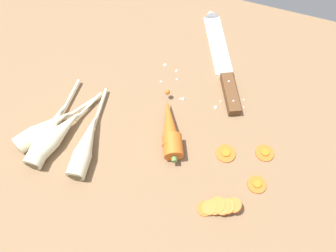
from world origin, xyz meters
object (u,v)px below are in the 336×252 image
object	(u,v)px
chefs_knife	(221,55)
parsnip_back	(86,145)
whole_carrot	(171,129)
parsnip_front	(59,133)
carrot_slice_stray_far	(226,153)
parsnip_mid_right	(45,129)
carrot_slice_stray_near	(257,184)
carrot_slice_stack	(218,207)
carrot_slice_stray_mid	(265,153)
parsnip_mid_left	(48,134)

from	to	relation	value
chefs_knife	parsnip_back	distance (cm)	40.57
whole_carrot	parsnip_back	bearing A→B (deg)	-149.36
parsnip_front	carrot_slice_stray_far	xyz separation A→B (cm)	(35.57, 8.05, -1.62)
chefs_knife	parsnip_mid_right	distance (cm)	46.24
parsnip_mid_right	carrot_slice_stray_near	xyz separation A→B (cm)	(46.86, 3.48, -1.62)
chefs_knife	whole_carrot	size ratio (longest dim) A/B	1.94
whole_carrot	carrot_slice_stray_near	xyz separation A→B (cm)	(20.56, -5.46, -1.74)
parsnip_front	carrot_slice_stack	world-z (taller)	parsnip_front
carrot_slice_stray_mid	parsnip_mid_right	bearing A→B (deg)	-166.76
parsnip_mid_left	parsnip_mid_right	xyz separation A→B (cm)	(-1.43, 0.94, 0.00)
carrot_slice_stack	carrot_slice_stray_near	distance (cm)	9.73
carrot_slice_stack	carrot_slice_stray_mid	bearing A→B (deg)	66.54
parsnip_front	carrot_slice_stray_far	world-z (taller)	parsnip_front
carrot_slice_stray_mid	parsnip_mid_left	bearing A→B (deg)	-165.26
carrot_slice_stray_mid	carrot_slice_stray_far	xyz separation A→B (cm)	(-7.97, -2.87, 0.00)
parsnip_mid_left	parsnip_front	bearing A→B (deg)	27.77
chefs_knife	carrot_slice_stack	size ratio (longest dim) A/B	3.92
chefs_knife	parsnip_mid_left	bearing A→B (deg)	-130.07
chefs_knife	whole_carrot	world-z (taller)	whole_carrot
parsnip_mid_right	carrot_slice_stray_mid	world-z (taller)	parsnip_mid_right
whole_carrot	parsnip_back	distance (cm)	18.64
parsnip_back	carrot_slice_stray_near	size ratio (longest dim) A/B	5.88
parsnip_front	chefs_knife	bearing A→B (deg)	51.07
parsnip_front	parsnip_mid_right	bearing A→B (deg)	-177.69
parsnip_front	carrot_slice_stack	xyz separation A→B (cm)	(37.06, -4.01, -0.90)
whole_carrot	carrot_slice_stray_mid	bearing A→B (deg)	5.83
parsnip_front	carrot_slice_stray_far	bearing A→B (deg)	12.75
parsnip_back	carrot_slice_stack	world-z (taller)	parsnip_back
parsnip_mid_right	parsnip_back	xyz separation A→B (cm)	(10.26, -0.56, -0.00)
parsnip_back	carrot_slice_stray_near	bearing A→B (deg)	6.30
carrot_slice_stack	carrot_slice_stray_mid	world-z (taller)	carrot_slice_stack
parsnip_front	carrot_slice_stack	size ratio (longest dim) A/B	2.39
chefs_knife	carrot_slice_stack	xyz separation A→B (cm)	(9.50, -38.14, 0.43)
parsnip_mid_right	carrot_slice_stray_mid	xyz separation A→B (cm)	(47.02, 11.06, -1.62)
chefs_knife	carrot_slice_stray_near	xyz separation A→B (cm)	(15.83, -30.78, -0.29)
carrot_slice_stray_mid	carrot_slice_stray_far	size ratio (longest dim) A/B	0.93
chefs_knife	carrot_slice_stray_mid	size ratio (longest dim) A/B	8.26
parsnip_front	carrot_slice_stray_near	world-z (taller)	parsnip_front
parsnip_back	whole_carrot	bearing A→B (deg)	30.64
parsnip_front	carrot_slice_stray_near	bearing A→B (deg)	4.41
parsnip_front	parsnip_mid_left	world-z (taller)	same
whole_carrot	parsnip_mid_right	bearing A→B (deg)	-161.22
carrot_slice_stray_near	carrot_slice_stray_mid	xyz separation A→B (cm)	(0.15, 7.58, 0.00)
whole_carrot	parsnip_mid_right	size ratio (longest dim) A/B	0.89
carrot_slice_stray_mid	carrot_slice_stray_near	bearing A→B (deg)	-91.15
chefs_knife	whole_carrot	bearing A→B (deg)	-100.59
parsnip_mid_right	parsnip_back	distance (cm)	10.27
chefs_knife	carrot_slice_stray_far	distance (cm)	27.28
whole_carrot	parsnip_back	size ratio (longest dim) A/B	0.74
parsnip_back	carrot_slice_stack	size ratio (longest dim) A/B	2.74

